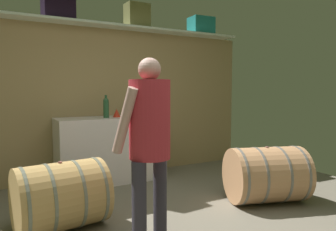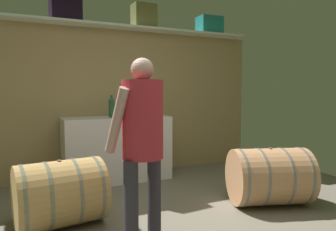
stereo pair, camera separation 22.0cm
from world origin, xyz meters
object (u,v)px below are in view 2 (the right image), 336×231
Objects in this scene: wine_barrel_near at (60,194)px; red_funnel at (122,113)px; winemaker_pouring at (142,133)px; toolcase_black at (66,9)px; wine_glass at (151,108)px; wine_barrel_far at (270,176)px; toolcase_olive at (144,16)px; work_cabinet at (117,148)px; wine_bottle_green at (112,107)px; wine_bottle_amber at (138,107)px; toolcase_teal at (209,26)px.

red_funnel is at bearing 44.55° from wine_barrel_near.
winemaker_pouring is (0.56, -0.73, 0.63)m from wine_barrel_near.
toolcase_black is 3.48× the size of red_funnel.
wine_glass is 2.12m from wine_barrel_far.
toolcase_black is at bearing 178.08° from toolcase_olive.
wine_barrel_far is at bearing -52.19° from work_cabinet.
wine_bottle_amber reaches higher than wine_bottle_green.
wine_bottle_green is 0.31× the size of wine_barrel_far.
toolcase_black is 2.57m from wine_barrel_near.
work_cabinet is at bearing 52.53° from winemaker_pouring.
wine_barrel_far is at bearing -16.10° from winemaker_pouring.
toolcase_teal reaches higher than wine_bottle_green.
toolcase_black is 1.03× the size of toolcase_teal.
red_funnel is at bearing -153.16° from toolcase_olive.
wine_bottle_green is at bearing 48.66° from wine_barrel_near.
toolcase_black is at bearing -177.34° from toolcase_teal.
toolcase_teal is 2.51× the size of wine_glass.
wine_barrel_far reaches higher than wine_barrel_near.
toolcase_teal is at bearing -4.28° from toolcase_black.
winemaker_pouring is (-0.95, -2.22, -0.07)m from wine_glass.
toolcase_olive is 1.42m from wine_bottle_amber.
wine_barrel_near is at bearing -128.34° from red_funnel.
work_cabinet is 4.60× the size of wine_bottle_amber.
wine_glass is at bearing -177.68° from toolcase_teal.
wine_bottle_green is at bearing -157.12° from toolcase_olive.
toolcase_olive is 2.78m from winemaker_pouring.
toolcase_teal reaches higher than wine_barrel_far.
wine_bottle_amber is at bearing 143.30° from wine_barrel_far.
wine_bottle_green is 0.19m from red_funnel.
red_funnel is (-1.59, -0.23, -1.40)m from toolcase_teal.
red_funnel is (0.17, 0.04, -0.09)m from wine_bottle_green.
wine_glass reaches higher than wine_barrel_near.
toolcase_olive is at bearing 131.58° from wine_barrel_far.
toolcase_teal is 1.19× the size of wine_bottle_amber.
toolcase_black reaches higher than toolcase_teal.
toolcase_black is at bearing 72.33° from wine_barrel_near.
toolcase_black is 0.46× the size of wine_barrel_near.
wine_bottle_amber is (0.35, -0.11, -0.00)m from wine_bottle_green.
wine_bottle_green is 2.25m from wine_barrel_far.
wine_bottle_amber reaches higher than wine_glass.
toolcase_teal is 1.23× the size of wine_bottle_green.
toolcase_teal reaches higher than wine_glass.
toolcase_teal is 2.80m from wine_barrel_far.
toolcase_black is 2.05m from work_cabinet.
wine_bottle_amber is 1.93m from winemaker_pouring.
red_funnel is (-0.53, -0.24, -0.05)m from wine_glass.
work_cabinet is at bearing 47.46° from wine_barrel_near.
wine_barrel_near is at bearing -171.65° from wine_barrel_far.
wine_bottle_green is 2.73× the size of red_funnel.
toolcase_olive is 1.49m from wine_bottle_green.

